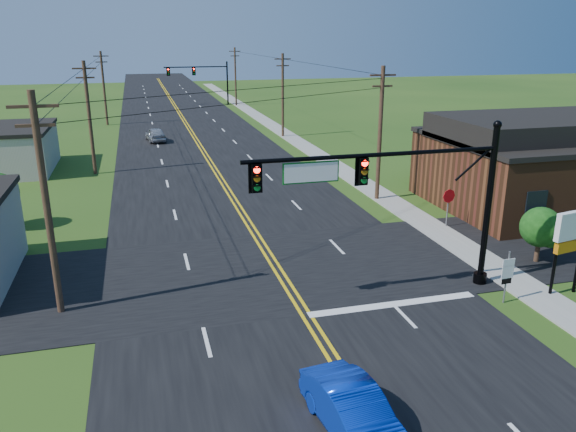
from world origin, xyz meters
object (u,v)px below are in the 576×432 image
object	(u,v)px
signal_mast_main	(397,190)
blue_car	(354,413)
route_sign	(507,273)
stop_sign	(449,200)
signal_mast_far	(200,76)

from	to	relation	value
signal_mast_main	blue_car	xyz separation A→B (m)	(-4.92, -8.13, -4.03)
signal_mast_main	route_sign	distance (m)	5.85
signal_mast_main	stop_sign	bearing A→B (deg)	46.55
signal_mast_main	signal_mast_far	bearing A→B (deg)	89.92
blue_car	stop_sign	distance (m)	19.68
signal_mast_far	route_sign	size ratio (longest dim) A/B	4.69
signal_mast_main	blue_car	world-z (taller)	signal_mast_main
stop_sign	signal_mast_main	bearing A→B (deg)	-141.49
signal_mast_far	route_sign	world-z (taller)	signal_mast_far
signal_mast_main	blue_car	bearing A→B (deg)	-121.20
blue_car	stop_sign	bearing A→B (deg)	44.77
signal_mast_far	blue_car	size ratio (longest dim) A/B	2.51
signal_mast_main	stop_sign	xyz separation A→B (m)	(7.06, 7.45, -3.06)
signal_mast_main	route_sign	world-z (taller)	signal_mast_main
signal_mast_main	blue_car	distance (m)	10.32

